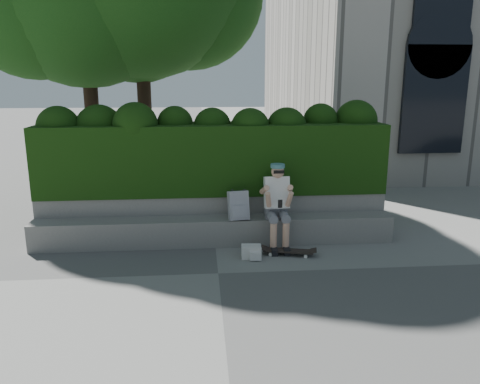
{
  "coord_description": "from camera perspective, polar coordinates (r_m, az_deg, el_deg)",
  "views": [
    {
      "loc": [
        -0.22,
        -6.23,
        2.71
      ],
      "look_at": [
        0.4,
        1.0,
        0.95
      ],
      "focal_mm": 35.0,
      "sensor_mm": 36.0,
      "label": 1
    }
  ],
  "objects": [
    {
      "name": "ground",
      "position": [
        6.8,
        -2.68,
        -9.88
      ],
      "size": [
        80.0,
        80.0,
        0.0
      ],
      "primitive_type": "plane",
      "color": "slate",
      "rests_on": "ground"
    },
    {
      "name": "skateboard",
      "position": [
        7.46,
        5.91,
        -7.17
      ],
      "size": [
        0.81,
        0.38,
        0.08
      ],
      "rotation": [
        0.0,
        0.0,
        -0.24
      ],
      "color": "black",
      "rests_on": "ground"
    },
    {
      "name": "backpack_ground",
      "position": [
        7.32,
        1.39,
        -7.28
      ],
      "size": [
        0.31,
        0.23,
        0.2
      ],
      "primitive_type": "cube",
      "rotation": [
        0.0,
        0.0,
        -0.05
      ],
      "color": "silver",
      "rests_on": "ground"
    },
    {
      "name": "backpack_plaid",
      "position": [
        7.67,
        -0.2,
        -1.65
      ],
      "size": [
        0.35,
        0.23,
        0.47
      ],
      "primitive_type": "cube",
      "rotation": [
        0.0,
        0.0,
        0.18
      ],
      "color": "silver",
      "rests_on": "bench_ledge"
    },
    {
      "name": "planter_wall",
      "position": [
        8.29,
        -3.19,
        -2.74
      ],
      "size": [
        6.0,
        0.5,
        0.75
      ],
      "primitive_type": "cube",
      "color": "gray",
      "rests_on": "ground"
    },
    {
      "name": "bench_ledge",
      "position": [
        7.88,
        -3.06,
        -4.76
      ],
      "size": [
        6.0,
        0.45,
        0.45
      ],
      "primitive_type": "cube",
      "color": "gray",
      "rests_on": "ground"
    },
    {
      "name": "hedge",
      "position": [
        8.29,
        -3.33,
        4.18
      ],
      "size": [
        6.0,
        1.0,
        1.2
      ],
      "primitive_type": "cube",
      "color": "black",
      "rests_on": "planter_wall"
    },
    {
      "name": "person",
      "position": [
        7.66,
        4.54,
        -1.22
      ],
      "size": [
        0.4,
        0.76,
        1.38
      ],
      "color": "slate",
      "rests_on": "ground"
    }
  ]
}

